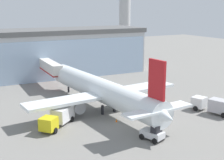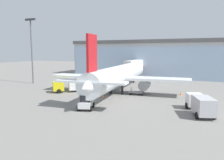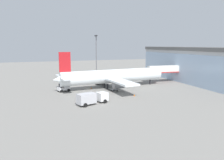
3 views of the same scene
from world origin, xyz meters
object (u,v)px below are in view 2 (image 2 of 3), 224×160
at_px(baggage_cart, 136,92).
at_px(safety_cone_wingtip, 180,94).
at_px(fuel_truck, 200,104).
at_px(jet_bridge, 135,65).
at_px(apron_light_mast, 31,45).
at_px(safety_cone_nose, 103,96).
at_px(catering_truck, 72,85).
at_px(airplane, 119,75).
at_px(pushback_tug, 86,103).

relative_size(baggage_cart, safety_cone_wingtip, 5.45).
bearing_deg(fuel_truck, jet_bridge, 12.77).
relative_size(fuel_truck, safety_cone_wingtip, 13.86).
xyz_separation_m(apron_light_mast, safety_cone_nose, (25.11, -9.29, -10.00)).
bearing_deg(safety_cone_wingtip, baggage_cart, -162.06).
relative_size(catering_truck, safety_cone_nose, 12.71).
xyz_separation_m(airplane, baggage_cart, (4.17, -1.34, -3.09)).
bearing_deg(safety_cone_wingtip, catering_truck, -167.31).
bearing_deg(catering_truck, safety_cone_wingtip, 152.43).
relative_size(apron_light_mast, baggage_cart, 5.71).
height_order(baggage_cart, safety_cone_wingtip, baggage_cart).
distance_m(jet_bridge, baggage_cart, 24.12).
bearing_deg(safety_cone_wingtip, airplane, -173.80).
distance_m(catering_truck, baggage_cart, 13.92).
bearing_deg(safety_cone_wingtip, pushback_tug, -126.87).
relative_size(baggage_cart, safety_cone_nose, 5.45).
distance_m(airplane, baggage_cart, 5.36).
distance_m(airplane, fuel_truck, 19.70).
xyz_separation_m(apron_light_mast, catering_truck, (16.36, -6.38, -8.81)).
bearing_deg(airplane, jet_bridge, 3.18).
bearing_deg(safety_cone_wingtip, safety_cone_nose, -149.33).
height_order(catering_truck, pushback_tug, catering_truck).
relative_size(apron_light_mast, safety_cone_nose, 31.14).
xyz_separation_m(baggage_cart, safety_cone_nose, (-4.95, -5.18, -0.23)).
bearing_deg(catering_truck, baggage_cart, 149.13).
relative_size(apron_light_mast, fuel_truck, 2.25).
bearing_deg(apron_light_mast, airplane, -6.13).
bearing_deg(pushback_tug, airplane, -16.61).
distance_m(catering_truck, pushback_tug, 15.01).
bearing_deg(apron_light_mast, baggage_cart, -7.80).
bearing_deg(baggage_cart, catering_truck, 1.29).
height_order(apron_light_mast, safety_cone_nose, apron_light_mast).
height_order(fuel_truck, pushback_tug, fuel_truck).
distance_m(baggage_cart, safety_cone_wingtip, 8.74).
bearing_deg(fuel_truck, baggage_cart, 33.60).
bearing_deg(pushback_tug, jet_bridge, -12.81).
height_order(fuel_truck, safety_cone_wingtip, fuel_truck).
relative_size(jet_bridge, apron_light_mast, 0.81).
bearing_deg(airplane, fuel_truck, -128.40).
relative_size(baggage_cart, pushback_tug, 0.83).
bearing_deg(catering_truck, jet_bridge, -145.50).
height_order(catering_truck, baggage_cart, catering_truck).
bearing_deg(fuel_truck, apron_light_mast, 54.38).
xyz_separation_m(jet_bridge, safety_cone_nose, (1.94, -27.93, -4.26)).
relative_size(fuel_truck, safety_cone_nose, 13.86).
relative_size(pushback_tug, safety_cone_nose, 6.53).
height_order(apron_light_mast, fuel_truck, apron_light_mast).
relative_size(catering_truck, safety_cone_wingtip, 12.71).
xyz_separation_m(catering_truck, safety_cone_nose, (8.76, -2.91, -1.19)).
relative_size(jet_bridge, catering_truck, 1.98).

